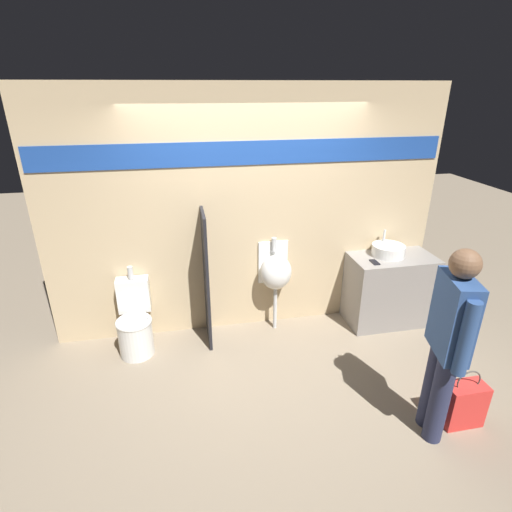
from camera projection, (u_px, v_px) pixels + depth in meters
ground_plane at (259, 351)px, 4.34m from camera, size 16.00×16.00×0.00m
display_wall at (248, 214)px, 4.34m from camera, size 4.34×0.07×2.70m
sink_counter at (389, 289)px, 4.74m from camera, size 0.96×0.53×0.84m
sink_basin at (388, 250)px, 4.59m from camera, size 0.37×0.37×0.27m
cell_phone at (375, 262)px, 4.42m from camera, size 0.07×0.14×0.01m
divider_near_counter at (206, 280)px, 4.25m from camera, size 0.03×0.47×1.50m
urinal_near_counter at (276, 272)px, 4.48m from camera, size 0.36×0.31×1.10m
toilet at (135, 325)px, 4.24m from camera, size 0.37×0.54×0.91m
person_in_vest at (448, 340)px, 2.99m from camera, size 0.28×0.56×1.63m
shopping_bag at (463, 404)px, 3.34m from camera, size 0.34×0.19×0.54m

